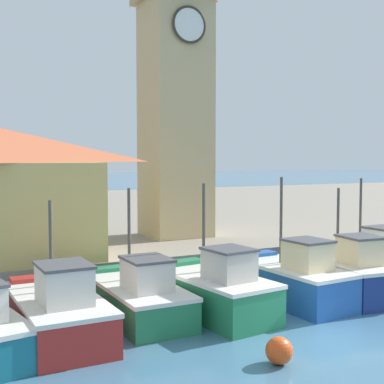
{
  "coord_description": "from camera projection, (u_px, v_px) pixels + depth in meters",
  "views": [
    {
      "loc": [
        -9.6,
        -10.92,
        5.01
      ],
      "look_at": [
        0.61,
        9.5,
        3.5
      ],
      "focal_mm": 50.0,
      "sensor_mm": 36.0,
      "label": 1
    }
  ],
  "objects": [
    {
      "name": "ground_plane",
      "position": [
        329.0,
        343.0,
        14.36
      ],
      "size": [
        300.0,
        300.0,
        0.0
      ],
      "primitive_type": "plane",
      "color": "teal"
    },
    {
      "name": "quay_wharf",
      "position": [
        74.0,
        217.0,
        38.86
      ],
      "size": [
        120.0,
        40.0,
        1.19
      ],
      "primitive_type": "cube",
      "color": "gray",
      "rests_on": "ground"
    },
    {
      "name": "fishing_boat_left_outer",
      "position": [
        57.0,
        311.0,
        14.71
      ],
      "size": [
        2.3,
        4.99,
        3.78
      ],
      "color": "#AD2823",
      "rests_on": "ground"
    },
    {
      "name": "fishing_boat_left_inner",
      "position": [
        137.0,
        296.0,
        16.64
      ],
      "size": [
        2.2,
        5.0,
        4.01
      ],
      "color": "#237A4C",
      "rests_on": "ground"
    },
    {
      "name": "fishing_boat_mid_left",
      "position": [
        215.0,
        291.0,
        16.8
      ],
      "size": [
        2.59,
        4.74,
        4.16
      ],
      "color": "#237A4C",
      "rests_on": "ground"
    },
    {
      "name": "fishing_boat_center",
      "position": [
        292.0,
        280.0,
        18.26
      ],
      "size": [
        2.31,
        4.72,
        4.3
      ],
      "color": "#2356A8",
      "rests_on": "ground"
    },
    {
      "name": "fishing_boat_mid_right",
      "position": [
        347.0,
        274.0,
        19.17
      ],
      "size": [
        2.45,
        4.59,
        3.87
      ],
      "color": "navy",
      "rests_on": "ground"
    },
    {
      "name": "fishing_boat_right_inner",
      "position": [
        370.0,
        264.0,
        21.01
      ],
      "size": [
        2.1,
        4.24,
        4.15
      ],
      "color": "#2356A8",
      "rests_on": "ground"
    },
    {
      "name": "clock_tower",
      "position": [
        175.0,
        79.0,
        25.51
      ],
      "size": [
        3.35,
        3.35,
        15.78
      ],
      "color": "tan",
      "rests_on": "quay_wharf"
    },
    {
      "name": "mooring_buoy",
      "position": [
        279.0,
        351.0,
        12.88
      ],
      "size": [
        0.67,
        0.67,
        0.67
      ],
      "primitive_type": "sphere",
      "color": "#E54C19",
      "rests_on": "ground"
    }
  ]
}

